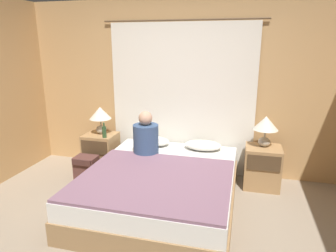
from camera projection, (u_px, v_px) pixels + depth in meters
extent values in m
plane|color=gray|center=(143.00, 239.00, 2.99)|extent=(16.00, 16.00, 0.00)
cube|color=tan|center=(182.00, 89.00, 4.38)|extent=(4.77, 0.06, 2.50)
cube|color=white|center=(181.00, 100.00, 4.36)|extent=(2.11, 0.02, 2.18)
cylinder|color=brown|center=(182.00, 20.00, 4.07)|extent=(2.31, 0.02, 0.02)
cube|color=#99754C|center=(162.00, 195.00, 3.61)|extent=(1.70, 2.07, 0.25)
cube|color=white|center=(161.00, 178.00, 3.55)|extent=(1.66, 2.03, 0.20)
cube|color=#A87F51|center=(101.00, 152.00, 4.59)|extent=(0.47, 0.42, 0.56)
cube|color=#4C3823|center=(94.00, 148.00, 4.36)|extent=(0.41, 0.02, 0.20)
cube|color=#A87F51|center=(262.00, 167.00, 4.02)|extent=(0.47, 0.42, 0.56)
cube|color=#4C3823|center=(264.00, 163.00, 3.79)|extent=(0.41, 0.02, 0.20)
ellipsoid|color=#B2A899|center=(101.00, 129.00, 4.54)|extent=(0.16, 0.16, 0.13)
cylinder|color=#B2A893|center=(101.00, 122.00, 4.51)|extent=(0.02, 0.02, 0.10)
cone|color=silver|center=(100.00, 113.00, 4.47)|extent=(0.33, 0.33, 0.18)
ellipsoid|color=#B2A899|center=(264.00, 142.00, 3.97)|extent=(0.16, 0.16, 0.13)
cylinder|color=#B2A893|center=(265.00, 133.00, 3.94)|extent=(0.02, 0.02, 0.10)
cone|color=silver|center=(266.00, 123.00, 3.90)|extent=(0.33, 0.33, 0.18)
ellipsoid|color=silver|center=(152.00, 141.00, 4.36)|extent=(0.52, 0.34, 0.12)
ellipsoid|color=silver|center=(203.00, 145.00, 4.18)|extent=(0.52, 0.34, 0.12)
cube|color=slate|center=(154.00, 179.00, 3.24)|extent=(1.64, 1.43, 0.03)
cylinder|color=#38517A|center=(146.00, 140.00, 3.97)|extent=(0.34, 0.34, 0.40)
sphere|color=tan|center=(145.00, 118.00, 3.89)|extent=(0.18, 0.18, 0.18)
cylinder|color=#2D4C28|center=(104.00, 132.00, 4.34)|extent=(0.06, 0.06, 0.16)
cylinder|color=#2D4C28|center=(104.00, 125.00, 4.31)|extent=(0.02, 0.02, 0.06)
cube|color=brown|center=(87.00, 169.00, 4.23)|extent=(0.31, 0.22, 0.36)
cube|color=#452824|center=(85.00, 160.00, 4.17)|extent=(0.28, 0.24, 0.08)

